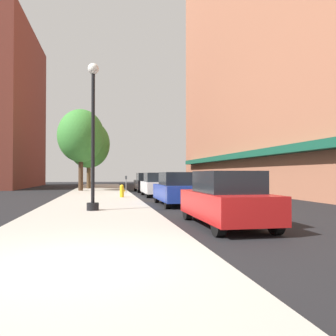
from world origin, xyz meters
The scene contains 13 objects.
ground_plane centered at (4.00, 18.00, 0.00)m, with size 90.00×90.00×0.00m, color black.
sidewalk_slab centered at (0.00, 19.00, 0.06)m, with size 4.80×50.00×0.12m, color #A8A399.
building_right_brick centered at (14.99, 22.00, 14.56)m, with size 6.80×40.00×29.17m.
building_far_background centered at (-11.01, 37.00, 9.33)m, with size 6.80×18.00×18.71m.
lamppost centered at (-0.04, 8.14, 3.20)m, with size 0.48×0.48×5.90m.
fire_hydrant centered at (1.49, 15.61, 0.52)m, with size 0.33×0.26×0.79m.
parking_meter_near centered at (2.05, 20.57, 0.95)m, with size 0.14×0.09×1.31m.
tree_near centered at (-1.14, 29.15, 4.56)m, with size 4.18×4.18×6.86m.
tree_mid centered at (-1.62, 24.73, 4.88)m, with size 4.02×4.02×7.10m.
car_red centered at (4.00, 3.96, 0.81)m, with size 1.80×4.30×1.66m.
car_blue centered at (4.00, 10.95, 0.81)m, with size 1.80×4.30×1.66m.
car_white centered at (4.00, 17.87, 0.81)m, with size 1.80×4.30×1.66m.
car_black centered at (4.00, 23.88, 0.81)m, with size 1.80×4.30×1.66m.
Camera 1 is at (0.41, -5.74, 1.57)m, focal length 36.35 mm.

